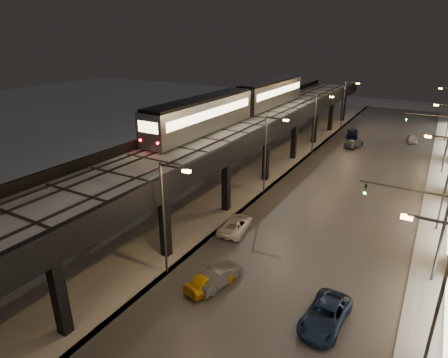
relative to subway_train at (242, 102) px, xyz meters
The scene contains 24 objects.
road_surface 18.89m from the subway_train, 18.45° to the right, with size 17.00×120.00×0.06m, color #46474D.
sidewalk_right 27.86m from the subway_train, 11.60° to the right, with size 4.00×120.00×0.14m, color #9FA1A8.
under_viaduct_pavement 10.34m from the subway_train, 64.90° to the right, with size 11.00×120.00×0.06m, color #9FA1A8.
elevated_viaduct 9.32m from the subway_train, 73.60° to the right, with size 9.00×100.00×6.30m.
viaduct_trackbed 8.99m from the subway_train, 73.42° to the right, with size 8.40×100.00×0.32m.
viaduct_parapet_streetside 10.92m from the subway_train, 50.59° to the right, with size 0.30×100.00×1.10m, color black.
viaduct_parapet_far 8.70m from the subway_train, 102.51° to the right, with size 0.30×100.00×1.10m, color black.
streetlight_left_1 28.69m from the subway_train, 73.55° to the right, with size 2.57×0.28×9.00m.
streetlight_right_1 37.34m from the subway_train, 47.30° to the right, with size 2.56×0.28×9.00m.
streetlight_left_2 12.77m from the subway_train, 49.15° to the right, with size 2.57×0.28×9.00m.
streetlight_right_2 27.10m from the subway_train, 20.31° to the right, with size 2.56×0.28×9.00m.
streetlight_left_3 12.29m from the subway_train, 47.02° to the left, with size 2.57×0.28×9.00m.
streetlight_right_3 26.88m from the subway_train, 18.95° to the left, with size 2.56×0.28×9.00m.
streetlight_left_4 28.05m from the subway_train, 73.15° to the left, with size 2.57×0.28×9.00m.
traffic_light_rig_a 30.74m from the subway_train, 37.00° to the right, with size 6.10×0.34×7.00m.
traffic_light_rig_b 27.28m from the subway_train, 25.60° to the left, with size 6.10×0.34×7.00m.
subway_train is the anchor object (origin of this frame).
car_taxi 30.64m from the subway_train, 66.86° to the right, with size 1.63×4.04×1.38m, color gold.
car_near_white 30.14m from the subway_train, 65.85° to the right, with size 1.46×4.20×1.38m, color #54565C.
car_mid_silver 22.46m from the subway_train, 63.90° to the right, with size 2.20×4.78×1.33m, color white.
car_mid_dark 21.31m from the subway_train, 50.11° to the left, with size 1.75×4.29×1.25m, color #555862.
car_far_white 25.54m from the subway_train, 62.88° to the left, with size 1.82×4.53×1.54m, color #0B0E39.
car_onc_dark 34.19m from the subway_train, 53.39° to the right, with size 2.29×4.97×1.38m, color #162549.
car_onc_red 31.91m from the subway_train, 48.01° to the left, with size 1.49×3.71×1.26m, color silver.
Camera 1 is at (15.22, -5.83, 17.23)m, focal length 30.00 mm.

